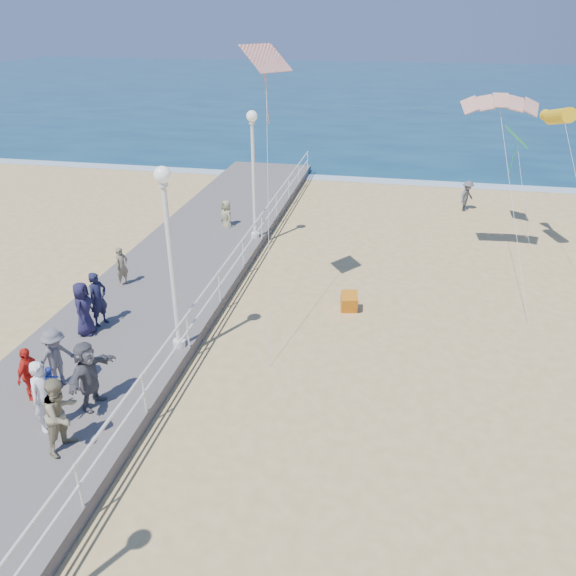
% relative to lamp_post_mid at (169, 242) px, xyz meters
% --- Properties ---
extents(ground, '(160.00, 160.00, 0.00)m').
position_rel_lamp_post_mid_xyz_m(ground, '(5.35, 0.00, -3.66)').
color(ground, '#E0BF75').
rests_on(ground, ground).
extents(ocean, '(160.00, 90.00, 0.05)m').
position_rel_lamp_post_mid_xyz_m(ocean, '(5.35, 65.00, -3.65)').
color(ocean, navy).
rests_on(ocean, ground).
extents(surf_line, '(160.00, 1.20, 0.04)m').
position_rel_lamp_post_mid_xyz_m(surf_line, '(5.35, 20.50, -3.63)').
color(surf_line, white).
rests_on(surf_line, ground).
extents(boardwalk, '(5.00, 44.00, 0.40)m').
position_rel_lamp_post_mid_xyz_m(boardwalk, '(-2.15, 0.00, -3.46)').
color(boardwalk, slate).
rests_on(boardwalk, ground).
extents(railing, '(0.05, 42.00, 0.55)m').
position_rel_lamp_post_mid_xyz_m(railing, '(0.30, 0.00, -2.41)').
color(railing, white).
rests_on(railing, boardwalk).
extents(lamp_post_mid, '(0.44, 0.44, 5.32)m').
position_rel_lamp_post_mid_xyz_m(lamp_post_mid, '(0.00, 0.00, 0.00)').
color(lamp_post_mid, white).
rests_on(lamp_post_mid, boardwalk).
extents(lamp_post_far, '(0.44, 0.44, 5.32)m').
position_rel_lamp_post_mid_xyz_m(lamp_post_far, '(0.00, 9.00, 0.00)').
color(lamp_post_far, white).
rests_on(lamp_post_far, boardwalk).
extents(woman_holding_toddler, '(0.64, 0.77, 1.82)m').
position_rel_lamp_post_mid_xyz_m(woman_holding_toddler, '(-1.64, -3.98, -2.35)').
color(woman_holding_toddler, white).
rests_on(woman_holding_toddler, boardwalk).
extents(toddler_held, '(0.40, 0.45, 0.76)m').
position_rel_lamp_post_mid_xyz_m(toddler_held, '(-1.49, -3.83, -2.03)').
color(toddler_held, blue).
rests_on(toddler_held, boardwalk).
extents(spectator_0, '(0.61, 0.74, 1.75)m').
position_rel_lamp_post_mid_xyz_m(spectator_0, '(-2.85, 0.75, -2.39)').
color(spectator_0, '#191B37').
rests_on(spectator_0, boardwalk).
extents(spectator_1, '(0.86, 1.01, 1.83)m').
position_rel_lamp_post_mid_xyz_m(spectator_1, '(-0.91, -4.51, -2.34)').
color(spectator_1, gray).
rests_on(spectator_1, boardwalk).
extents(spectator_2, '(0.96, 1.22, 1.66)m').
position_rel_lamp_post_mid_xyz_m(spectator_2, '(-2.33, -2.42, -2.43)').
color(spectator_2, slate).
rests_on(spectator_2, boardwalk).
extents(spectator_3, '(0.40, 0.88, 1.47)m').
position_rel_lamp_post_mid_xyz_m(spectator_3, '(-2.71, -3.06, -2.53)').
color(spectator_3, red).
rests_on(spectator_3, boardwalk).
extents(spectator_4, '(0.61, 0.87, 1.69)m').
position_rel_lamp_post_mid_xyz_m(spectator_4, '(-3.02, 0.15, -2.42)').
color(spectator_4, '#1E1B3C').
rests_on(spectator_4, boardwalk).
extents(spectator_5, '(0.77, 1.73, 1.81)m').
position_rel_lamp_post_mid_xyz_m(spectator_5, '(-1.08, -3.02, -2.36)').
color(spectator_5, '#5E5D63').
rests_on(spectator_5, boardwalk).
extents(spectator_6, '(0.51, 0.61, 1.42)m').
position_rel_lamp_post_mid_xyz_m(spectator_6, '(-3.45, 3.52, -2.55)').
color(spectator_6, '#7F7257').
rests_on(spectator_6, boardwalk).
extents(beach_walker_a, '(1.04, 1.15, 1.55)m').
position_rel_lamp_post_mid_xyz_m(beach_walker_a, '(9.39, 15.77, -2.89)').
color(beach_walker_a, '#57575B').
rests_on(beach_walker_a, ground).
extents(beach_walker_c, '(0.89, 0.91, 1.59)m').
position_rel_lamp_post_mid_xyz_m(beach_walker_c, '(-1.63, 10.19, -2.87)').
color(beach_walker_c, '#99966A').
rests_on(beach_walker_c, ground).
extents(box_kite, '(0.67, 0.79, 0.74)m').
position_rel_lamp_post_mid_xyz_m(box_kite, '(4.60, 3.84, -3.36)').
color(box_kite, '#C63F0B').
rests_on(box_kite, ground).
extents(kite_parafoil, '(2.72, 0.94, 0.65)m').
position_rel_lamp_post_mid_xyz_m(kite_parafoil, '(9.25, 8.95, 2.69)').
color(kite_parafoil, red).
extents(kite_windsock, '(1.01, 2.72, 1.09)m').
position_rel_lamp_post_mid_xyz_m(kite_windsock, '(11.56, 9.92, 2.05)').
color(kite_windsock, '#EAAF13').
extents(kite_diamond_green, '(0.98, 1.24, 0.79)m').
position_rel_lamp_post_mid_xyz_m(kite_diamond_green, '(10.80, 13.31, 0.61)').
color(kite_diamond_green, green).
extents(kite_diamond_redwhite, '(1.51, 1.55, 0.71)m').
position_rel_lamp_post_mid_xyz_m(kite_diamond_redwhite, '(1.87, 3.71, 4.35)').
color(kite_diamond_redwhite, red).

